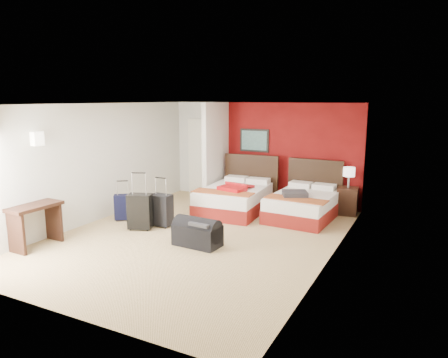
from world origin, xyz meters
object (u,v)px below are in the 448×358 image
Objects in this scene: bed_left at (234,200)px; table_lamp at (349,177)px; red_suitcase_open at (236,187)px; desk at (36,226)px; nightstand at (347,201)px; suitcase_black at (140,213)px; bed_right at (303,206)px; suitcase_navy at (124,208)px; duffel_bag at (197,234)px; suitcase_charcoal at (162,211)px.

table_lamp is (2.38, 1.00, 0.57)m from bed_left.
red_suitcase_open is 0.87× the size of desk.
nightstand is 0.67× the size of desk.
bed_left is at bearing 41.38° from suitcase_black.
nightstand is (0.80, 0.78, 0.04)m from bed_right.
bed_left is 3.07× the size of nightstand.
bed_right is at bearing -141.23° from nightstand.
bed_left is 4.08× the size of table_lamp.
suitcase_navy is 2.32m from duffel_bag.
nightstand is 6.49m from desk.
bed_left is 2.49m from suitcase_navy.
bed_right is at bearing -135.77° from table_lamp.
suitcase_charcoal is 0.76× the size of duffel_bag.
nightstand is 1.17× the size of suitcase_navy.
nightstand is at bearing 40.57° from suitcase_charcoal.
suitcase_navy is 2.01m from desk.
suitcase_black reaches higher than duffel_bag.
table_lamp reaches higher than suitcase_navy.
suitcase_charcoal is (-2.43, -1.88, 0.05)m from bed_right.
red_suitcase_open is 2.30m from suitcase_black.
table_lamp is at bearing -4.09° from suitcase_navy.
suitcase_navy is at bearing -141.44° from bed_left.
red_suitcase_open is at bearing 37.97° from suitcase_black.
suitcase_black reaches higher than suitcase_navy.
suitcase_charcoal is (0.26, 0.37, -0.03)m from suitcase_black.
table_lamp reaches higher than desk.
desk is at bearing -123.93° from bed_left.
bed_left reaches higher than suitcase_navy.
suitcase_black reaches higher than nightstand.
suitcase_navy is (-0.73, 0.36, -0.08)m from suitcase_black.
nightstand is 3.87m from duffel_bag.
table_lamp is 0.73× the size of suitcase_charcoal.
red_suitcase_open reaches higher than duffel_bag.
desk reaches higher than nightstand.
desk is (-2.52, -1.35, 0.17)m from duffel_bag.
suitcase_black is at bearing -139.04° from table_lamp.
red_suitcase_open is (-1.48, -0.32, 0.35)m from bed_right.
table_lamp is at bearing 37.32° from red_suitcase_open.
bed_right is 2.59× the size of suitcase_black.
bed_right is 5.37m from desk.
duffel_bag is at bearing 29.80° from desk.
red_suitcase_open is at bearing 59.69° from desk.
bed_left is 2.36m from duffel_bag.
suitcase_navy is at bearing -153.11° from nightstand.
suitcase_black is at bearing -62.28° from suitcase_navy.
table_lamp reaches higher than bed_right.
table_lamp is 0.50× the size of desk.
suitcase_black is at bearing -110.36° from red_suitcase_open.
suitcase_black is (-2.69, -2.25, 0.08)m from bed_right.
nightstand is 0.54m from table_lamp.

